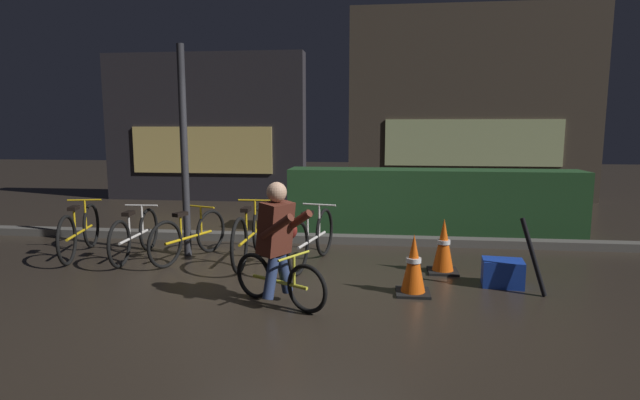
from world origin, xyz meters
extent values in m
plane|color=#2D261E|center=(0.00, 0.00, 0.00)|extent=(40.00, 40.00, 0.00)
cube|color=#56544F|center=(0.00, 2.20, 0.06)|extent=(12.00, 0.24, 0.12)
cube|color=#214723|center=(1.80, 3.10, 0.54)|extent=(4.80, 0.70, 1.08)
cube|color=#262328|center=(-3.30, 6.50, 1.75)|extent=(4.87, 0.50, 3.51)
cube|color=#F2D172|center=(-3.30, 6.23, 1.23)|extent=(3.41, 0.04, 1.10)
cube|color=#42382D|center=(3.09, 7.20, 2.30)|extent=(5.87, 0.50, 4.60)
cube|color=#BFCC8C|center=(3.09, 6.93, 1.40)|extent=(4.11, 0.04, 1.10)
cylinder|color=#2D2D33|center=(-1.73, 1.20, 1.43)|extent=(0.10, 0.10, 2.86)
torus|color=black|center=(-3.32, 1.49, 0.33)|extent=(0.20, 0.65, 0.66)
torus|color=black|center=(-3.08, 0.54, 0.33)|extent=(0.20, 0.65, 0.66)
cylinder|color=gold|center=(-3.20, 1.01, 0.33)|extent=(0.27, 0.96, 0.04)
cylinder|color=gold|center=(-3.16, 0.85, 0.51)|extent=(0.03, 0.03, 0.37)
cube|color=black|center=(-3.16, 0.85, 0.70)|extent=(0.14, 0.22, 0.05)
cylinder|color=gold|center=(-3.27, 1.28, 0.54)|extent=(0.03, 0.03, 0.41)
cylinder|color=gold|center=(-3.27, 1.28, 0.74)|extent=(0.45, 0.13, 0.02)
torus|color=black|center=(-2.39, 1.42, 0.31)|extent=(0.07, 0.62, 0.61)
torus|color=black|center=(-2.35, 0.50, 0.31)|extent=(0.07, 0.62, 0.61)
cylinder|color=silver|center=(-2.37, 0.96, 0.31)|extent=(0.08, 0.91, 0.04)
cylinder|color=silver|center=(-2.36, 0.80, 0.48)|extent=(0.03, 0.03, 0.34)
cube|color=black|center=(-2.36, 0.80, 0.65)|extent=(0.11, 0.20, 0.05)
cylinder|color=silver|center=(-2.38, 1.21, 0.50)|extent=(0.03, 0.03, 0.38)
cylinder|color=silver|center=(-2.38, 1.21, 0.69)|extent=(0.46, 0.04, 0.02)
torus|color=black|center=(-1.46, 1.42, 0.31)|extent=(0.25, 0.59, 0.61)
torus|color=black|center=(-1.77, 0.56, 0.31)|extent=(0.25, 0.59, 0.61)
cylinder|color=gold|center=(-1.62, 0.99, 0.31)|extent=(0.34, 0.87, 0.04)
cylinder|color=gold|center=(-1.67, 0.84, 0.48)|extent=(0.03, 0.03, 0.34)
cube|color=black|center=(-1.67, 0.84, 0.65)|extent=(0.16, 0.22, 0.05)
cylinder|color=gold|center=(-1.53, 1.22, 0.50)|extent=(0.03, 0.03, 0.38)
cylinder|color=gold|center=(-1.53, 1.22, 0.69)|extent=(0.44, 0.18, 0.02)
torus|color=black|center=(-0.77, 1.48, 0.35)|extent=(0.05, 0.69, 0.69)
torus|color=black|center=(-0.77, 0.44, 0.35)|extent=(0.05, 0.69, 0.69)
cylinder|color=gold|center=(-0.77, 0.96, 0.35)|extent=(0.04, 1.04, 0.04)
cylinder|color=gold|center=(-0.77, 0.77, 0.54)|extent=(0.03, 0.03, 0.39)
cube|color=black|center=(-0.77, 0.77, 0.74)|extent=(0.10, 0.20, 0.05)
cylinder|color=gold|center=(-0.77, 1.24, 0.57)|extent=(0.03, 0.03, 0.44)
cylinder|color=gold|center=(-0.77, 1.24, 0.79)|extent=(0.46, 0.02, 0.02)
torus|color=black|center=(0.17, 1.41, 0.33)|extent=(0.19, 0.66, 0.66)
torus|color=black|center=(-0.05, 0.44, 0.33)|extent=(0.19, 0.66, 0.66)
cylinder|color=silver|center=(0.06, 0.93, 0.33)|extent=(0.25, 0.98, 0.04)
cylinder|color=silver|center=(0.02, 0.76, 0.52)|extent=(0.03, 0.03, 0.37)
cube|color=black|center=(0.02, 0.76, 0.70)|extent=(0.14, 0.22, 0.05)
cylinder|color=silver|center=(0.12, 1.19, 0.54)|extent=(0.03, 0.03, 0.42)
cylinder|color=silver|center=(0.12, 1.19, 0.75)|extent=(0.45, 0.12, 0.02)
cube|color=black|center=(1.29, -0.10, 0.01)|extent=(0.36, 0.36, 0.03)
cone|color=#EA560F|center=(1.29, -0.10, 0.34)|extent=(0.26, 0.26, 0.63)
cylinder|color=white|center=(1.29, -0.10, 0.37)|extent=(0.16, 0.16, 0.05)
cube|color=black|center=(1.70, 0.76, 0.01)|extent=(0.36, 0.36, 0.03)
cone|color=#EA560F|center=(1.70, 0.76, 0.35)|extent=(0.26, 0.26, 0.64)
cylinder|color=white|center=(1.70, 0.76, 0.38)|extent=(0.16, 0.16, 0.05)
cube|color=#193DB7|center=(2.30, 0.30, 0.15)|extent=(0.47, 0.37, 0.30)
torus|color=black|center=(0.24, -0.78, 0.24)|extent=(0.44, 0.28, 0.48)
torus|color=black|center=(-0.37, -0.43, 0.24)|extent=(0.44, 0.28, 0.48)
cylinder|color=gold|center=(-0.07, -0.61, 0.24)|extent=(0.63, 0.39, 0.04)
cylinder|color=gold|center=(-0.18, -0.54, 0.37)|extent=(0.03, 0.03, 0.26)
cube|color=black|center=(-0.18, -0.54, 0.51)|extent=(0.22, 0.19, 0.05)
cylinder|color=gold|center=(0.10, -0.70, 0.39)|extent=(0.03, 0.03, 0.30)
cylinder|color=gold|center=(0.10, -0.70, 0.54)|extent=(0.25, 0.41, 0.02)
cylinder|color=navy|center=(-0.04, -0.51, 0.30)|extent=(0.20, 0.23, 0.42)
cylinder|color=navy|center=(-0.14, -0.68, 0.30)|extent=(0.20, 0.23, 0.42)
cube|color=#512319|center=(-0.10, -0.59, 0.79)|extent=(0.39, 0.41, 0.54)
sphere|color=tan|center=(-0.09, -0.60, 1.15)|extent=(0.20, 0.20, 0.20)
cylinder|color=#512319|center=(0.09, -0.54, 0.84)|extent=(0.38, 0.27, 0.29)
cylinder|color=#512319|center=(-0.05, -0.78, 0.84)|extent=(0.38, 0.27, 0.29)
ellipsoid|color=maroon|center=(-0.05, -0.38, 0.74)|extent=(0.36, 0.30, 0.24)
cylinder|color=black|center=(2.55, 0.05, 0.41)|extent=(0.30, 0.22, 0.82)
camera|label=1|loc=(0.90, -5.39, 1.78)|focal=28.32mm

